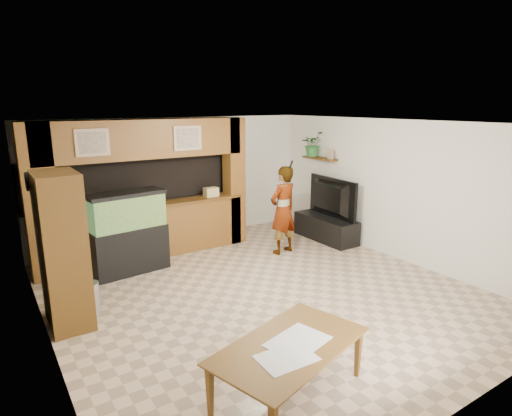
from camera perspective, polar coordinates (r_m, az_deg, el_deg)
floor at (r=6.83m, az=0.80°, el=-11.11°), size 6.50×6.50×0.00m
ceiling at (r=6.20m, az=0.88°, el=11.22°), size 6.50×6.50×0.00m
wall_back at (r=9.21m, az=-10.60°, el=3.69°), size 6.00×0.00×6.00m
wall_left at (r=5.39m, az=-26.72°, el=-4.77°), size 0.00×6.50×6.50m
wall_right at (r=8.41m, az=18.02°, el=2.30°), size 0.00×6.50×6.50m
partition at (r=8.32m, az=-14.97°, el=2.47°), size 4.20×0.99×2.60m
wall_clock at (r=6.23m, az=-28.16°, el=3.12°), size 0.05×0.25×0.25m
wall_shelf at (r=9.57m, az=8.50°, el=6.58°), size 0.25×0.90×0.04m
pantry_cabinet at (r=6.09m, az=-24.38°, el=-5.20°), size 0.51×0.84×2.05m
trash_can at (r=6.45m, az=-21.27°, el=-11.30°), size 0.27×0.27×0.49m
aquarium at (r=7.68m, az=-16.64°, el=-3.30°), size 1.29×0.48×1.43m
tv_stand at (r=9.37m, az=9.28°, el=-2.66°), size 0.55×1.51×0.50m
television at (r=9.21m, az=9.45°, el=1.35°), size 0.29×1.47×0.84m
photo_frame at (r=9.31m, az=9.88°, el=7.11°), size 0.04×0.16×0.21m
potted_plant at (r=9.69m, az=7.52°, el=8.46°), size 0.63×0.60×0.55m
person at (r=8.30m, az=3.63°, el=-0.29°), size 0.69×0.51×1.72m
microphone at (r=8.03m, az=4.71°, el=5.81°), size 0.04×0.10×0.16m
dining_table at (r=4.56m, az=4.80°, el=-20.88°), size 1.82×1.32×0.57m
newspaper_a at (r=4.47m, az=5.58°, el=-17.29°), size 0.70×0.58×0.01m
newspaper_b at (r=4.22m, az=4.08°, el=-19.31°), size 0.54×0.40×0.01m
counter_box at (r=8.69m, az=-6.03°, el=2.13°), size 0.28×0.19×0.18m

